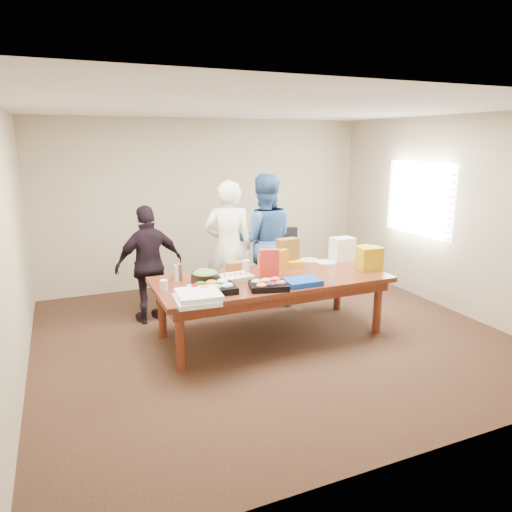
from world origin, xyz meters
name	(u,v)px	position (x,y,z in m)	size (l,w,h in m)	color
floor	(271,336)	(0.00, 0.00, -0.01)	(5.50, 5.00, 0.02)	#47301E
ceiling	(273,107)	(0.00, 0.00, 2.71)	(5.50, 5.00, 0.02)	white
wall_back	(208,203)	(0.00, 2.50, 1.35)	(5.50, 0.04, 2.70)	beige
wall_front	(424,290)	(0.00, -2.50, 1.35)	(5.50, 0.04, 2.70)	beige
wall_left	(9,249)	(-2.75, 0.00, 1.35)	(0.04, 5.00, 2.70)	beige
wall_right	(450,214)	(2.75, 0.00, 1.35)	(0.04, 5.00, 2.70)	beige
window_panel	(419,199)	(2.72, 0.60, 1.50)	(0.03, 1.40, 1.10)	white
window_blinds	(417,199)	(2.68, 0.60, 1.50)	(0.04, 1.36, 1.00)	beige
conference_table	(271,306)	(0.00, 0.00, 0.38)	(2.80, 1.20, 0.75)	#4C1C0F
office_chair	(288,265)	(0.86, 1.22, 0.51)	(0.52, 0.52, 1.01)	black
person_center	(229,247)	(-0.18, 1.01, 0.92)	(0.67, 0.44, 1.84)	white
person_right	(264,241)	(0.38, 1.10, 0.95)	(0.93, 0.72, 1.91)	#2F5792
person_left	(149,264)	(-1.26, 1.06, 0.78)	(0.91, 0.38, 1.56)	black
veggie_tray	(214,289)	(-0.81, -0.26, 0.79)	(0.46, 0.36, 0.07)	black
fruit_tray	(268,286)	(-0.22, -0.39, 0.78)	(0.42, 0.33, 0.06)	black
sheet_cake	(236,278)	(-0.44, 0.05, 0.78)	(0.37, 0.28, 0.07)	silver
salad_bowl	(205,277)	(-0.78, 0.14, 0.80)	(0.34, 0.34, 0.11)	black
chip_bag_blue	(302,282)	(0.21, -0.39, 0.78)	(0.40, 0.30, 0.06)	#0E41BA
chip_bag_red	(269,263)	(-0.02, 0.04, 0.92)	(0.23, 0.10, 0.34)	red
chip_bag_yellow	(363,256)	(1.30, -0.02, 0.89)	(0.19, 0.08, 0.29)	#D7C70D
chip_bag_orange	(282,259)	(0.27, 0.28, 0.88)	(0.16, 0.07, 0.26)	orange
mayo_jar	(246,266)	(-0.18, 0.38, 0.82)	(0.09, 0.09, 0.14)	silver
mustard_bottle	(260,261)	(0.06, 0.49, 0.83)	(0.06, 0.06, 0.16)	#FAAD16
dressing_bottle	(180,273)	(-1.05, 0.29, 0.85)	(0.06, 0.06, 0.20)	brown
ranch_bottle	(177,273)	(-1.08, 0.29, 0.85)	(0.07, 0.07, 0.20)	silver
banana_bunch	(294,264)	(0.47, 0.31, 0.79)	(0.23, 0.14, 0.08)	orange
bread_loaf	(237,266)	(-0.26, 0.47, 0.80)	(0.27, 0.12, 0.11)	#A0652A
kraft_bag	(288,252)	(0.43, 0.42, 0.93)	(0.27, 0.16, 0.36)	brown
red_cup	(195,290)	(-1.03, -0.28, 0.80)	(0.08, 0.08, 0.11)	#AD0500
clear_cup_a	(190,290)	(-1.07, -0.24, 0.80)	(0.07, 0.07, 0.10)	white
clear_cup_b	(164,285)	(-1.30, 0.00, 0.81)	(0.09, 0.09, 0.12)	white
pizza_box_lower	(197,300)	(-1.07, -0.51, 0.77)	(0.43, 0.43, 0.05)	white
pizza_box_upper	(199,294)	(-1.05, -0.49, 0.82)	(0.43, 0.43, 0.05)	white
plate_a	(326,262)	(0.96, 0.33, 0.76)	(0.27, 0.27, 0.02)	white
plate_b	(309,260)	(0.81, 0.50, 0.76)	(0.27, 0.27, 0.02)	beige
dip_bowl_a	(272,265)	(0.20, 0.41, 0.78)	(0.16, 0.16, 0.07)	silver
dip_bowl_b	(243,267)	(-0.18, 0.47, 0.78)	(0.15, 0.15, 0.06)	beige
grocery_bag_white	(342,249)	(1.22, 0.34, 0.91)	(0.30, 0.21, 0.32)	white
grocery_bag_yellow	(370,258)	(1.30, -0.17, 0.89)	(0.29, 0.20, 0.29)	gold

